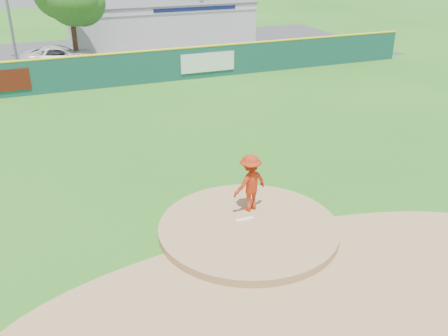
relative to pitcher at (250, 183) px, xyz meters
name	(u,v)px	position (x,y,z in m)	size (l,w,h in m)	color
ground	(248,232)	(-0.44, -0.88, -1.19)	(120.00, 120.00, 0.00)	#286B19
pitchers_mound	(248,232)	(-0.44, -0.88, -1.19)	(5.50, 5.50, 0.50)	#9E774C
pitching_rubber	(245,219)	(-0.44, -0.58, -0.92)	(0.60, 0.15, 0.04)	white
infield_dirt_arc	(297,289)	(-0.44, -3.88, -1.19)	(15.40, 15.40, 0.01)	#9E774C
parking_lot	(101,56)	(-0.44, 26.12, -1.18)	(44.00, 16.00, 0.02)	#38383A
pitcher	(250,183)	(0.00, 0.00, 0.00)	(1.22, 0.70, 1.89)	#B1290F
van	(60,57)	(-3.60, 23.58, -0.45)	(2.41, 5.23, 1.45)	silver
pool_building_grp	(159,20)	(5.57, 31.12, 0.47)	(15.20, 8.20, 3.31)	silver
fence_banners	(109,71)	(-1.37, 17.04, -0.19)	(16.12, 0.04, 1.20)	#57170C
outfield_fence	(124,68)	(-0.44, 17.12, -0.10)	(40.00, 0.14, 2.07)	#164741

